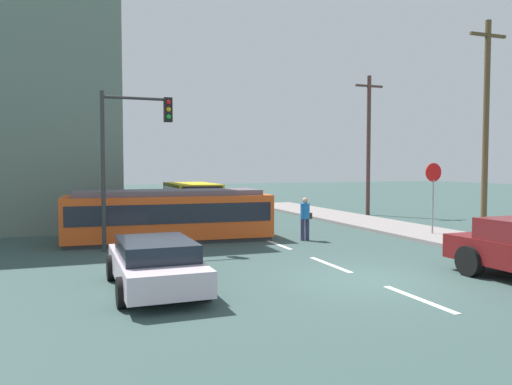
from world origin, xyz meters
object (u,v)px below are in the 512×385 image
streetcar_tram (169,215)px  traffic_light_mast (130,141)px  city_bus (192,197)px  pedestrian_crossing (305,216)px  utility_pole_mid (368,143)px  parked_sedan_near (155,263)px  utility_pole_near (486,125)px  stop_sign (433,183)px

streetcar_tram → traffic_light_mast: traffic_light_mast is taller
city_bus → pedestrian_crossing: (1.94, -11.36, -0.14)m
city_bus → utility_pole_mid: bearing=-19.2°
pedestrian_crossing → parked_sedan_near: size_ratio=0.38×
traffic_light_mast → utility_pole_mid: bearing=28.7°
pedestrian_crossing → streetcar_tram: bearing=161.0°
city_bus → traffic_light_mast: size_ratio=1.00×
traffic_light_mast → utility_pole_near: bearing=-5.1°
streetcar_tram → pedestrian_crossing: 5.29m
parked_sedan_near → utility_pole_near: bearing=17.6°
parked_sedan_near → traffic_light_mast: 6.56m
utility_pole_mid → stop_sign: bearing=-106.3°
utility_pole_mid → city_bus: bearing=160.8°
pedestrian_crossing → traffic_light_mast: 7.17m
streetcar_tram → utility_pole_mid: size_ratio=0.96×
stop_sign → utility_pole_near: utility_pole_near is taller
streetcar_tram → utility_pole_mid: (12.91, 6.21, 3.26)m
city_bus → pedestrian_crossing: bearing=-80.3°
city_bus → stop_sign: size_ratio=1.88×
parked_sedan_near → utility_pole_near: (14.25, 4.52, 3.99)m
pedestrian_crossing → utility_pole_mid: utility_pole_mid is taller
streetcar_tram → traffic_light_mast: size_ratio=1.46×
stop_sign → city_bus: bearing=120.8°
utility_pole_near → stop_sign: bearing=169.8°
stop_sign → traffic_light_mast: traffic_light_mast is taller
streetcar_tram → stop_sign: stop_sign is taller
city_bus → stop_sign: (7.28, -12.23, 1.11)m
traffic_light_mast → parked_sedan_near: bearing=-90.4°
utility_pole_mid → utility_pole_near: bearing=-91.9°
parked_sedan_near → pedestrian_crossing: bearing=41.1°
stop_sign → parked_sedan_near: bearing=-157.7°
parked_sedan_near → utility_pole_mid: size_ratio=0.54×
traffic_light_mast → utility_pole_near: 14.29m
city_bus → utility_pole_near: size_ratio=0.61×
utility_pole_mid → streetcar_tram: bearing=-154.3°
city_bus → stop_sign: bearing=-59.2°
parked_sedan_near → utility_pole_mid: 20.34m
streetcar_tram → stop_sign: bearing=-14.1°
city_bus → utility_pole_near: utility_pole_near is taller
utility_pole_near → parked_sedan_near: bearing=-162.4°
parked_sedan_near → traffic_light_mast: traffic_light_mast is taller
utility_pole_near → utility_pole_mid: utility_pole_near is taller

